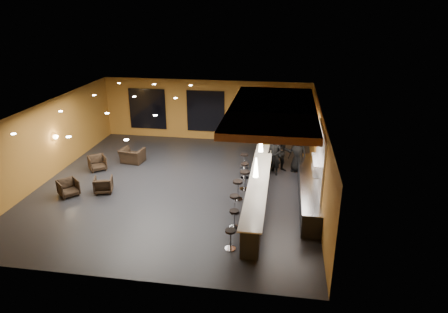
# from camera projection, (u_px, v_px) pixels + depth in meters

# --- Properties ---
(floor) EXTENTS (12.00, 13.00, 0.10)m
(floor) POSITION_uv_depth(u_px,v_px,m) (178.00, 186.00, 17.78)
(floor) COLOR black
(floor) RESTS_ON ground
(ceiling) EXTENTS (12.00, 13.00, 0.10)m
(ceiling) POSITION_uv_depth(u_px,v_px,m) (174.00, 107.00, 16.47)
(ceiling) COLOR black
(wall_back) EXTENTS (12.00, 0.10, 3.50)m
(wall_back) POSITION_uv_depth(u_px,v_px,m) (206.00, 110.00, 23.15)
(wall_back) COLOR #A06824
(wall_back) RESTS_ON floor
(wall_front) EXTENTS (12.00, 0.10, 3.50)m
(wall_front) POSITION_uv_depth(u_px,v_px,m) (114.00, 229.00, 11.09)
(wall_front) COLOR #A06824
(wall_front) RESTS_ON floor
(wall_left) EXTENTS (0.10, 13.00, 3.50)m
(wall_left) POSITION_uv_depth(u_px,v_px,m) (46.00, 141.00, 17.99)
(wall_left) COLOR #A06824
(wall_left) RESTS_ON floor
(wall_right) EXTENTS (0.10, 13.00, 3.50)m
(wall_right) POSITION_uv_depth(u_px,v_px,m) (320.00, 156.00, 16.26)
(wall_right) COLOR #A06824
(wall_right) RESTS_ON floor
(wood_soffit) EXTENTS (3.60, 8.00, 0.28)m
(wood_soffit) POSITION_uv_depth(u_px,v_px,m) (272.00, 110.00, 16.88)
(wood_soffit) COLOR brown
(wood_soffit) RESTS_ON ceiling
(window_left) EXTENTS (2.20, 0.06, 2.40)m
(window_left) POSITION_uv_depth(u_px,v_px,m) (148.00, 109.00, 23.57)
(window_left) COLOR black
(window_left) RESTS_ON wall_back
(window_center) EXTENTS (2.20, 0.06, 2.40)m
(window_center) POSITION_uv_depth(u_px,v_px,m) (206.00, 111.00, 23.07)
(window_center) COLOR black
(window_center) RESTS_ON wall_back
(window_right) EXTENTS (2.20, 0.06, 2.40)m
(window_right) POSITION_uv_depth(u_px,v_px,m) (257.00, 113.00, 22.64)
(window_right) COLOR black
(window_right) RESTS_ON wall_back
(tile_backsplash) EXTENTS (0.06, 3.20, 2.40)m
(tile_backsplash) POSITION_uv_depth(u_px,v_px,m) (320.00, 159.00, 15.26)
(tile_backsplash) COLOR white
(tile_backsplash) RESTS_ON wall_right
(bar_counter) EXTENTS (0.60, 8.00, 1.00)m
(bar_counter) POSITION_uv_depth(u_px,v_px,m) (259.00, 190.00, 16.13)
(bar_counter) COLOR black
(bar_counter) RESTS_ON floor
(bar_top) EXTENTS (0.78, 8.10, 0.05)m
(bar_top) POSITION_uv_depth(u_px,v_px,m) (259.00, 179.00, 15.94)
(bar_top) COLOR silver
(bar_top) RESTS_ON bar_counter
(prep_counter) EXTENTS (0.70, 6.00, 0.86)m
(prep_counter) POSITION_uv_depth(u_px,v_px,m) (308.00, 190.00, 16.33)
(prep_counter) COLOR black
(prep_counter) RESTS_ON floor
(prep_top) EXTENTS (0.72, 6.00, 0.03)m
(prep_top) POSITION_uv_depth(u_px,v_px,m) (309.00, 180.00, 16.17)
(prep_top) COLOR silver
(prep_top) RESTS_ON prep_counter
(wall_shelf_lower) EXTENTS (0.30, 1.50, 0.03)m
(wall_shelf_lower) POSITION_uv_depth(u_px,v_px,m) (316.00, 171.00, 15.24)
(wall_shelf_lower) COLOR silver
(wall_shelf_lower) RESTS_ON wall_right
(wall_shelf_upper) EXTENTS (0.30, 1.50, 0.03)m
(wall_shelf_upper) POSITION_uv_depth(u_px,v_px,m) (317.00, 160.00, 15.08)
(wall_shelf_upper) COLOR silver
(wall_shelf_upper) RESTS_ON wall_right
(column) EXTENTS (0.60, 0.60, 3.50)m
(column) POSITION_uv_depth(u_px,v_px,m) (266.00, 128.00, 19.91)
(column) COLOR olive
(column) RESTS_ON floor
(wall_sconce) EXTENTS (0.22, 0.22, 0.22)m
(wall_sconce) POSITION_uv_depth(u_px,v_px,m) (56.00, 137.00, 18.40)
(wall_sconce) COLOR #FFE5B2
(wall_sconce) RESTS_ON wall_left
(pendant_0) EXTENTS (0.20, 0.20, 0.70)m
(pendant_0) POSITION_uv_depth(u_px,v_px,m) (256.00, 167.00, 13.62)
(pendant_0) COLOR white
(pendant_0) RESTS_ON wood_soffit
(pendant_1) EXTENTS (0.20, 0.20, 0.70)m
(pendant_1) POSITION_uv_depth(u_px,v_px,m) (261.00, 143.00, 15.92)
(pendant_1) COLOR white
(pendant_1) RESTS_ON wood_soffit
(pendant_2) EXTENTS (0.20, 0.20, 0.70)m
(pendant_2) POSITION_uv_depth(u_px,v_px,m) (265.00, 125.00, 18.22)
(pendant_2) COLOR white
(pendant_2) RESTS_ON wood_soffit
(staff_a) EXTENTS (0.71, 0.50, 1.85)m
(staff_a) POSITION_uv_depth(u_px,v_px,m) (274.00, 156.00, 18.55)
(staff_a) COLOR black
(staff_a) RESTS_ON floor
(staff_b) EXTENTS (1.04, 0.88, 1.89)m
(staff_b) POSITION_uv_depth(u_px,v_px,m) (282.00, 153.00, 18.89)
(staff_b) COLOR black
(staff_b) RESTS_ON floor
(staff_c) EXTENTS (1.05, 0.90, 1.82)m
(staff_c) POSITION_uv_depth(u_px,v_px,m) (298.00, 153.00, 18.91)
(staff_c) COLOR black
(staff_c) RESTS_ON floor
(armchair_a) EXTENTS (1.07, 1.07, 0.70)m
(armchair_a) POSITION_uv_depth(u_px,v_px,m) (68.00, 188.00, 16.72)
(armchair_a) COLOR black
(armchair_a) RESTS_ON floor
(armchair_b) EXTENTS (0.92, 0.94, 0.69)m
(armchair_b) POSITION_uv_depth(u_px,v_px,m) (103.00, 185.00, 17.01)
(armchair_b) COLOR black
(armchair_b) RESTS_ON floor
(armchair_c) EXTENTS (1.08, 1.09, 0.71)m
(armchair_c) POSITION_uv_depth(u_px,v_px,m) (97.00, 163.00, 19.26)
(armchair_c) COLOR black
(armchair_c) RESTS_ON floor
(armchair_d) EXTENTS (1.22, 1.11, 0.72)m
(armchair_d) POSITION_uv_depth(u_px,v_px,m) (132.00, 156.00, 20.16)
(armchair_d) COLOR black
(armchair_d) RESTS_ON floor
(bar_stool_0) EXTENTS (0.37, 0.37, 0.72)m
(bar_stool_0) POSITION_uv_depth(u_px,v_px,m) (230.00, 237.00, 13.04)
(bar_stool_0) COLOR silver
(bar_stool_0) RESTS_ON floor
(bar_stool_1) EXTENTS (0.36, 0.36, 0.72)m
(bar_stool_1) POSITION_uv_depth(u_px,v_px,m) (234.00, 217.00, 14.26)
(bar_stool_1) COLOR silver
(bar_stool_1) RESTS_ON floor
(bar_stool_2) EXTENTS (0.39, 0.39, 0.77)m
(bar_stool_2) POSITION_uv_depth(u_px,v_px,m) (234.00, 202.00, 15.24)
(bar_stool_2) COLOR silver
(bar_stool_2) RESTS_ON floor
(bar_stool_3) EXTENTS (0.43, 0.43, 0.85)m
(bar_stool_3) POSITION_uv_depth(u_px,v_px,m) (238.00, 188.00, 16.29)
(bar_stool_3) COLOR silver
(bar_stool_3) RESTS_ON floor
(bar_stool_4) EXTENTS (0.44, 0.44, 0.86)m
(bar_stool_4) POSITION_uv_depth(u_px,v_px,m) (245.00, 178.00, 17.15)
(bar_stool_4) COLOR silver
(bar_stool_4) RESTS_ON floor
(bar_stool_5) EXTENTS (0.37, 0.37, 0.74)m
(bar_stool_5) POSITION_uv_depth(u_px,v_px,m) (245.00, 169.00, 18.29)
(bar_stool_5) COLOR silver
(bar_stool_5) RESTS_ON floor
(bar_stool_6) EXTENTS (0.38, 0.38, 0.76)m
(bar_stool_6) POSITION_uv_depth(u_px,v_px,m) (244.00, 159.00, 19.36)
(bar_stool_6) COLOR silver
(bar_stool_6) RESTS_ON floor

